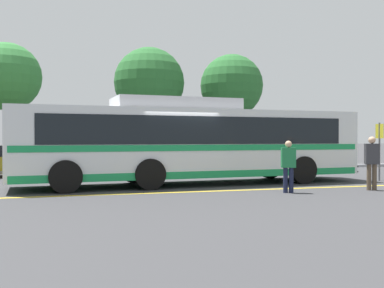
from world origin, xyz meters
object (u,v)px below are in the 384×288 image
(bus_stop_sign, at_px, (379,144))
(parked_car_1, at_px, (21,160))
(tree_1, at_px, (232,86))
(pedestrian_2, at_px, (288,163))
(tree_2, at_px, (7,77))
(tree_0, at_px, (149,83))
(transit_bus, at_px, (191,142))
(pedestrian_0, at_px, (372,160))
(parked_car_2, at_px, (149,160))

(bus_stop_sign, bearing_deg, parked_car_1, -117.98)
(bus_stop_sign, bearing_deg, tree_1, -176.79)
(pedestrian_2, distance_m, tree_2, 16.60)
(bus_stop_sign, distance_m, tree_0, 14.43)
(parked_car_1, distance_m, pedestrian_2, 11.97)
(transit_bus, xyz_separation_m, pedestrian_0, (5.02, -3.30, -0.56))
(bus_stop_sign, xyz_separation_m, tree_2, (-14.71, 10.49, 3.44))
(tree_0, bearing_deg, bus_stop_sign, -60.63)
(parked_car_1, relative_size, tree_0, 0.67)
(parked_car_2, relative_size, pedestrian_0, 2.66)
(tree_1, bearing_deg, parked_car_1, -153.28)
(pedestrian_2, bearing_deg, tree_1, -87.07)
(pedestrian_2, xyz_separation_m, tree_1, (3.65, 14.60, 4.10))
(tree_0, bearing_deg, pedestrian_2, -83.68)
(parked_car_1, xyz_separation_m, bus_stop_sign, (13.62, -6.00, 0.74))
(tree_1, bearing_deg, tree_2, -173.18)
(pedestrian_0, height_order, tree_0, tree_0)
(parked_car_1, distance_m, pedestrian_0, 14.19)
(pedestrian_0, relative_size, tree_1, 0.24)
(pedestrian_2, relative_size, tree_1, 0.23)
(tree_2, bearing_deg, pedestrian_0, -46.76)
(parked_car_2, xyz_separation_m, pedestrian_0, (5.62, -8.46, 0.33))
(transit_bus, relative_size, bus_stop_sign, 5.69)
(pedestrian_0, relative_size, tree_2, 0.26)
(transit_bus, relative_size, tree_0, 1.79)
(pedestrian_0, height_order, bus_stop_sign, bus_stop_sign)
(tree_2, bearing_deg, parked_car_2, -34.75)
(transit_bus, bearing_deg, parked_car_1, -134.77)
(parked_car_2, bearing_deg, parked_car_1, 84.37)
(tree_0, bearing_deg, tree_2, -167.84)
(pedestrian_2, height_order, tree_1, tree_1)
(tree_0, height_order, tree_2, tree_0)
(transit_bus, bearing_deg, tree_1, 148.80)
(parked_car_1, height_order, pedestrian_2, pedestrian_2)
(pedestrian_2, xyz_separation_m, tree_0, (-1.63, 14.72, 4.13))
(bus_stop_sign, distance_m, tree_2, 18.39)
(bus_stop_sign, relative_size, tree_0, 0.31)
(transit_bus, distance_m, tree_2, 12.71)
(tree_1, bearing_deg, bus_stop_sign, -82.58)
(transit_bus, height_order, pedestrian_2, transit_bus)
(pedestrian_2, relative_size, tree_0, 0.22)
(parked_car_1, height_order, bus_stop_sign, bus_stop_sign)
(transit_bus, distance_m, parked_car_2, 5.28)
(pedestrian_2, height_order, tree_2, tree_2)
(parked_car_1, xyz_separation_m, parked_car_2, (5.64, -0.17, -0.05))
(parked_car_1, bearing_deg, tree_0, -51.17)
(parked_car_1, distance_m, bus_stop_sign, 14.90)
(transit_bus, bearing_deg, tree_2, -147.52)
(transit_bus, bearing_deg, bus_stop_sign, 80.69)
(parked_car_1, bearing_deg, tree_2, 10.00)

